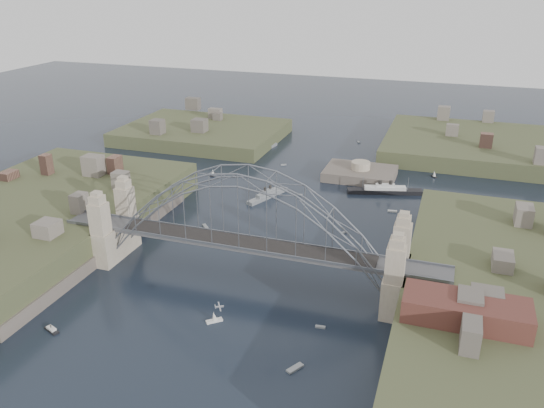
{
  "coord_description": "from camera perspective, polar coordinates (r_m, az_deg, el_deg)",
  "views": [
    {
      "loc": [
        38.48,
        -95.37,
        60.25
      ],
      "look_at": [
        0.0,
        18.0,
        10.0
      ],
      "focal_mm": 36.34,
      "sensor_mm": 36.0,
      "label": 1
    }
  ],
  "objects": [
    {
      "name": "naval_cruiser_near",
      "position": [
        159.88,
        -0.45,
        0.92
      ],
      "size": [
        7.86,
        15.55,
        4.77
      ],
      "color": "gray",
      "rests_on": "ground"
    },
    {
      "name": "headland_ne",
      "position": [
        214.12,
        21.14,
        5.08
      ],
      "size": [
        70.0,
        55.0,
        9.5
      ],
      "primitive_type": "cube",
      "color": "#424829",
      "rests_on": "ground"
    },
    {
      "name": "finger_pier",
      "position": [
        89.92,
        15.16,
        -19.68
      ],
      "size": [
        4.0,
        22.0,
        1.4
      ],
      "primitive_type": "cube",
      "color": "#4E4E51",
      "rests_on": "ground"
    },
    {
      "name": "small_boat_k",
      "position": [
        216.13,
        8.95,
        6.34
      ],
      "size": [
        1.72,
        2.15,
        0.45
      ],
      "color": "silver",
      "rests_on": "ground"
    },
    {
      "name": "shore_west",
      "position": [
        147.21,
        -24.11,
        -2.68
      ],
      "size": [
        50.5,
        90.0,
        12.0
      ],
      "color": "#424829",
      "rests_on": "ground"
    },
    {
      "name": "small_boat_l",
      "position": [
        159.52,
        -14.8,
        -0.16
      ],
      "size": [
        1.81,
        2.75,
        0.45
      ],
      "color": "silver",
      "rests_on": "ground"
    },
    {
      "name": "fort_island",
      "position": [
        178.1,
        9.08,
        2.58
      ],
      "size": [
        22.0,
        16.0,
        9.4
      ],
      "color": "brown",
      "rests_on": "ground"
    },
    {
      "name": "small_boat_e",
      "position": [
        178.94,
        -6.15,
        3.19
      ],
      "size": [
        2.03,
        3.66,
        2.38
      ],
      "color": "silver",
      "rests_on": "ground"
    },
    {
      "name": "small_boat_m",
      "position": [
        104.13,
        5.03,
        -12.58
      ],
      "size": [
        1.9,
        0.78,
        0.45
      ],
      "color": "silver",
      "rests_on": "ground"
    },
    {
      "name": "small_boat_g",
      "position": [
        94.71,
        2.39,
        -16.64
      ],
      "size": [
        2.48,
        3.26,
        0.45
      ],
      "color": "silver",
      "rests_on": "ground"
    },
    {
      "name": "small_boat_i",
      "position": [
        124.79,
        12.84,
        -6.58
      ],
      "size": [
        2.24,
        1.21,
        1.43
      ],
      "color": "silver",
      "rests_on": "ground"
    },
    {
      "name": "small_boat_h",
      "position": [
        187.52,
        1.2,
        4.07
      ],
      "size": [
        1.86,
        1.39,
        0.45
      ],
      "color": "silver",
      "rests_on": "ground"
    },
    {
      "name": "small_boat_c",
      "position": [
        105.58,
        -6.01,
        -11.69
      ],
      "size": [
        3.03,
        2.82,
        2.38
      ],
      "color": "silver",
      "rests_on": "ground"
    },
    {
      "name": "ocean_liner",
      "position": [
        166.46,
        11.61,
        1.37
      ],
      "size": [
        22.04,
        8.78,
        5.41
      ],
      "color": "black",
      "rests_on": "ground"
    },
    {
      "name": "shore_east",
      "position": [
        113.34,
        25.82,
        -10.75
      ],
      "size": [
        50.5,
        90.0,
        12.0
      ],
      "color": "#424829",
      "rests_on": "ground"
    },
    {
      "name": "small_boat_j",
      "position": [
        110.47,
        -21.88,
        -11.99
      ],
      "size": [
        3.62,
        2.32,
        1.43
      ],
      "color": "silver",
      "rests_on": "ground"
    },
    {
      "name": "wharf_shed",
      "position": [
        95.79,
        19.45,
        -10.34
      ],
      "size": [
        20.0,
        8.0,
        4.0
      ],
      "primitive_type": "cube",
      "color": "#592D26",
      "rests_on": "shore_east"
    },
    {
      "name": "naval_cruiser_far",
      "position": [
        204.23,
        -0.61,
        5.82
      ],
      "size": [
        4.24,
        14.09,
        4.71
      ],
      "color": "gray",
      "rests_on": "ground"
    },
    {
      "name": "small_boat_b",
      "position": [
        139.55,
        7.52,
        -2.95
      ],
      "size": [
        1.42,
        1.47,
        0.45
      ],
      "color": "silver",
      "rests_on": "ground"
    },
    {
      "name": "small_boat_a",
      "position": [
        142.66,
        -6.92,
        -2.33
      ],
      "size": [
        2.55,
        2.58,
        0.45
      ],
      "color": "silver",
      "rests_on": "ground"
    },
    {
      "name": "small_boat_f",
      "position": [
        162.0,
        2.9,
        0.96
      ],
      "size": [
        1.52,
        0.53,
        0.45
      ],
      "color": "silver",
      "rests_on": "ground"
    },
    {
      "name": "headland_nw",
      "position": [
        220.34,
        -7.18,
        6.86
      ],
      "size": [
        60.0,
        45.0,
        9.0
      ],
      "primitive_type": "cube",
      "color": "#424829",
      "rests_on": "ground"
    },
    {
      "name": "bridge",
      "position": [
        113.46,
        -2.93,
        -2.25
      ],
      "size": [
        84.0,
        13.8,
        24.6
      ],
      "color": "#4E4E51",
      "rests_on": "ground"
    },
    {
      "name": "aeroplane",
      "position": [
        97.18,
        -5.56,
        -10.54
      ],
      "size": [
        1.8,
        2.63,
        0.43
      ],
      "color": "#A6A7AD"
    },
    {
      "name": "ground",
      "position": [
        119.19,
        -2.81,
        -7.63
      ],
      "size": [
        500.0,
        500.0,
        0.0
      ],
      "primitive_type": "plane",
      "color": "black",
      "rests_on": "ground"
    },
    {
      "name": "small_boat_d",
      "position": [
        154.14,
        12.36,
        -0.74
      ],
      "size": [
        2.6,
        1.17,
        0.45
      ],
      "color": "silver",
      "rests_on": "ground"
    },
    {
      "name": "small_boat_n",
      "position": [
        183.67,
        16.45,
        2.94
      ],
      "size": [
        2.09,
        2.48,
        2.38
      ],
      "color": "silver",
      "rests_on": "ground"
    }
  ]
}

